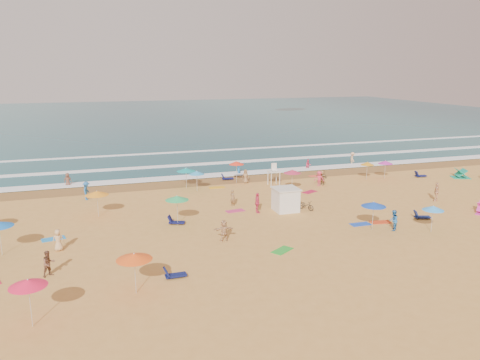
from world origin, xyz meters
name	(u,v)px	position (x,y,z in m)	size (l,w,h in m)	color
ground	(260,211)	(0.00, 0.00, 0.00)	(220.00, 220.00, 0.00)	gold
ocean	(147,119)	(0.00, 84.00, 0.00)	(220.00, 140.00, 0.18)	#0C4756
wet_sand	(222,180)	(0.00, 12.50, 0.01)	(220.00, 220.00, 0.00)	olive
surf_foam	(204,165)	(0.00, 21.32, 0.10)	(200.00, 18.70, 0.05)	white
cabana	(286,200)	(2.23, -0.70, 1.00)	(2.00, 2.00, 2.00)	silver
cabana_roof	(286,189)	(2.23, -0.70, 2.06)	(2.20, 2.20, 0.12)	silver
bicycle	(306,205)	(4.13, -1.00, 0.43)	(0.57, 1.62, 0.85)	black
lifeguard_stand	(274,176)	(4.76, 8.49, 1.05)	(1.20, 1.20, 2.10)	white
beach_umbrellas	(229,191)	(-2.94, -0.23, 2.16)	(53.30, 27.45, 0.79)	#2AB65F
loungers	(328,209)	(5.90, -1.87, 0.17)	(47.93, 24.69, 0.34)	#0E1347
towels	(255,211)	(-0.53, -0.13, 0.01)	(33.85, 22.04, 0.03)	red
popup_tents	(472,187)	(23.07, -0.88, 0.60)	(10.78, 14.58, 1.20)	#DE31A6
beachgoers	(252,189)	(0.86, 4.58, 0.80)	(43.98, 26.42, 2.11)	#DFA575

